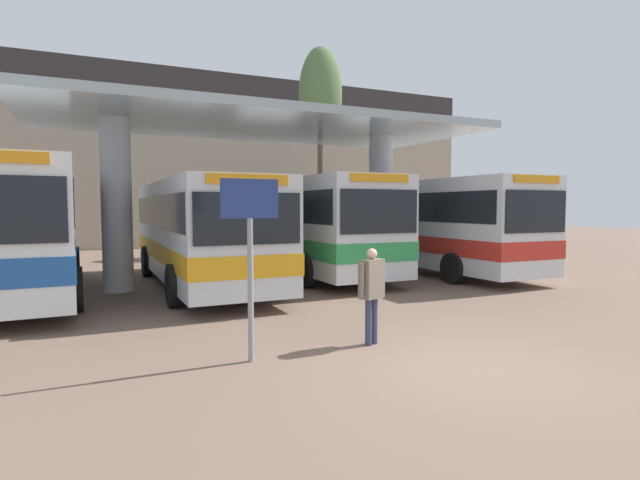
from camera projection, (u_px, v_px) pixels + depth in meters
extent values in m
plane|color=#755B4C|center=(466.00, 368.00, 7.46)|extent=(100.00, 100.00, 0.00)
cube|color=tan|center=(181.00, 159.00, 29.66)|extent=(40.00, 0.50, 10.55)
cube|color=#332D2D|center=(180.00, 89.00, 29.39)|extent=(40.00, 0.58, 2.40)
cylinder|color=silver|center=(117.00, 205.00, 14.04)|extent=(0.82, 0.82, 4.89)
cylinder|color=silver|center=(380.00, 206.00, 17.69)|extent=(0.82, 0.82, 4.89)
cube|color=#93A3A8|center=(263.00, 124.00, 15.70)|extent=(13.69, 6.24, 0.24)
cube|color=white|center=(25.00, 226.00, 13.83)|extent=(2.72, 11.10, 3.09)
cube|color=black|center=(24.00, 204.00, 13.79)|extent=(2.75, 10.66, 0.99)
cube|color=#1E519E|center=(26.00, 250.00, 13.87)|extent=(2.76, 11.14, 0.56)
cylinder|color=black|center=(76.00, 289.00, 11.39)|extent=(0.31, 1.04, 1.04)
cylinder|color=black|center=(75.00, 262.00, 17.17)|extent=(0.31, 1.04, 1.04)
cube|color=silver|center=(200.00, 229.00, 15.17)|extent=(2.60, 10.05, 2.79)
cube|color=black|center=(200.00, 211.00, 15.14)|extent=(2.63, 9.65, 0.89)
cube|color=orange|center=(200.00, 249.00, 15.22)|extent=(2.64, 10.09, 0.50)
cube|color=black|center=(249.00, 219.00, 10.59)|extent=(2.35, 0.07, 1.11)
cube|color=orange|center=(248.00, 179.00, 10.53)|extent=(1.79, 0.06, 0.22)
cylinder|color=black|center=(174.00, 286.00, 11.90)|extent=(0.28, 1.05, 1.05)
cylinder|color=black|center=(275.00, 279.00, 12.98)|extent=(0.28, 1.05, 1.05)
cylinder|color=black|center=(147.00, 261.00, 17.21)|extent=(0.28, 1.05, 1.05)
cylinder|color=black|center=(220.00, 258.00, 18.29)|extent=(0.28, 1.05, 1.05)
cube|color=silver|center=(303.00, 223.00, 18.16)|extent=(2.63, 10.44, 2.98)
cube|color=black|center=(303.00, 207.00, 18.13)|extent=(2.67, 10.02, 0.95)
cube|color=#2D934C|center=(303.00, 241.00, 18.21)|extent=(2.67, 10.48, 0.54)
cube|color=black|center=(380.00, 212.00, 13.40)|extent=(2.38, 0.07, 1.19)
cube|color=orange|center=(380.00, 178.00, 13.34)|extent=(1.81, 0.06, 0.22)
cylinder|color=black|center=(306.00, 270.00, 14.78)|extent=(0.28, 1.05, 1.05)
cylinder|color=black|center=(380.00, 266.00, 15.88)|extent=(0.28, 1.05, 1.05)
cylinder|color=black|center=(246.00, 253.00, 20.29)|extent=(0.28, 1.05, 1.05)
cylinder|color=black|center=(304.00, 251.00, 21.39)|extent=(0.28, 1.05, 1.05)
cube|color=silver|center=(423.00, 222.00, 18.99)|extent=(2.59, 10.64, 3.01)
cube|color=black|center=(423.00, 207.00, 18.95)|extent=(2.62, 10.22, 0.96)
cube|color=red|center=(423.00, 240.00, 19.04)|extent=(2.63, 10.69, 0.54)
cube|color=black|center=(536.00, 212.00, 14.10)|extent=(2.27, 0.09, 1.20)
cube|color=orange|center=(537.00, 179.00, 14.04)|extent=(1.72, 0.07, 0.22)
cylinder|color=black|center=(453.00, 268.00, 15.58)|extent=(0.29, 0.97, 0.97)
cylinder|color=black|center=(512.00, 265.00, 16.59)|extent=(0.29, 0.97, 0.97)
cylinder|color=black|center=(358.00, 252.00, 21.23)|extent=(0.29, 0.97, 0.97)
cylinder|color=black|center=(406.00, 250.00, 22.24)|extent=(0.29, 0.97, 0.97)
cylinder|color=gray|center=(251.00, 290.00, 7.68)|extent=(0.09, 0.09, 2.23)
cube|color=navy|center=(250.00, 199.00, 7.59)|extent=(0.90, 0.06, 0.60)
cylinder|color=#333856|center=(369.00, 322.00, 8.63)|extent=(0.15, 0.15, 0.82)
cylinder|color=#333856|center=(374.00, 321.00, 8.74)|extent=(0.15, 0.15, 0.82)
cube|color=#706656|center=(372.00, 279.00, 8.64)|extent=(0.50, 0.38, 0.68)
sphere|color=tan|center=(372.00, 254.00, 8.61)|extent=(0.19, 0.19, 0.19)
cylinder|color=#706656|center=(362.00, 280.00, 8.45)|extent=(0.11, 0.11, 0.58)
cylinder|color=#706656|center=(381.00, 277.00, 8.82)|extent=(0.11, 0.11, 0.58)
cylinder|color=#473A2B|center=(320.00, 188.00, 26.19)|extent=(0.30, 0.30, 6.82)
ellipsoid|color=#516B3D|center=(320.00, 95.00, 25.87)|extent=(2.26, 2.26, 4.96)
cube|color=#B2B7BC|center=(324.00, 232.00, 30.20)|extent=(4.60, 1.98, 1.28)
cube|color=#1E2328|center=(324.00, 216.00, 30.14)|extent=(2.56, 1.74, 0.65)
cylinder|color=black|center=(339.00, 239.00, 31.58)|extent=(0.71, 0.25, 0.70)
cylinder|color=black|center=(351.00, 241.00, 29.95)|extent=(0.71, 0.25, 0.70)
cylinder|color=black|center=(297.00, 240.00, 30.53)|extent=(0.71, 0.25, 0.70)
cylinder|color=black|center=(308.00, 242.00, 28.90)|extent=(0.71, 0.25, 0.70)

